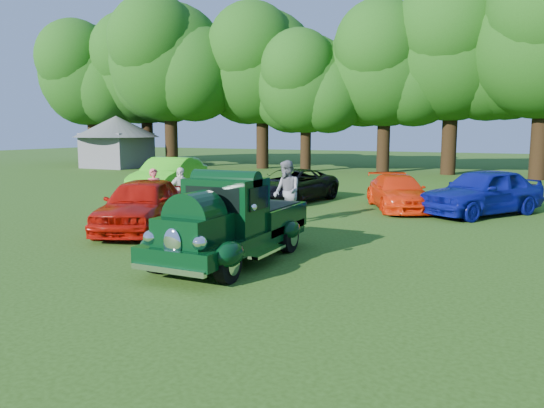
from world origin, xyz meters
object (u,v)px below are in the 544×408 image
at_px(back_car_black, 290,186).
at_px(gazebo, 117,136).
at_px(spectator_grey, 287,192).
at_px(red_convertible, 142,204).
at_px(spectator_white, 180,191).
at_px(back_car_orange, 398,192).
at_px(hero_pickup, 232,225).
at_px(back_car_blue, 482,192).
at_px(back_car_lime, 169,177).
at_px(spectator_pink, 154,192).

relative_size(back_car_black, gazebo, 0.73).
bearing_deg(spectator_grey, red_convertible, -97.54).
bearing_deg(spectator_white, back_car_orange, -29.48).
distance_m(hero_pickup, back_car_blue, 10.16).
distance_m(back_car_blue, spectator_grey, 6.87).
bearing_deg(back_car_blue, spectator_white, -119.25).
bearing_deg(back_car_lime, spectator_pink, -71.43).
relative_size(red_convertible, back_car_blue, 0.96).
distance_m(hero_pickup, back_car_lime, 12.09).
distance_m(red_convertible, spectator_grey, 4.30).
relative_size(back_car_lime, spectator_pink, 3.17).
bearing_deg(back_car_black, spectator_white, -102.70).
relative_size(back_car_orange, spectator_pink, 2.68).
bearing_deg(back_car_black, hero_pickup, -63.99).
xyz_separation_m(back_car_lime, back_car_orange, (9.88, 0.35, -0.21)).
xyz_separation_m(hero_pickup, back_car_lime, (-8.25, 8.83, 0.03)).
xyz_separation_m(spectator_white, gazebo, (-17.77, 16.81, 1.59)).
distance_m(back_car_black, back_car_orange, 4.33).
bearing_deg(gazebo, hero_pickup, -43.69).
relative_size(spectator_grey, gazebo, 0.30).
bearing_deg(spectator_grey, back_car_orange, 103.83).
xyz_separation_m(back_car_black, back_car_orange, (4.33, -0.12, -0.04)).
xyz_separation_m(hero_pickup, back_car_black, (-2.70, 9.31, -0.14)).
xyz_separation_m(red_convertible, gazebo, (-18.38, 19.52, 1.64)).
bearing_deg(hero_pickup, spectator_white, 135.25).
bearing_deg(back_car_black, spectator_grey, -57.57).
bearing_deg(back_car_lime, spectator_grey, -42.02).
relative_size(back_car_black, spectator_pink, 2.96).
bearing_deg(hero_pickup, back_car_black, 106.18).
distance_m(back_car_lime, back_car_blue, 12.72).
bearing_deg(back_car_orange, spectator_pink, -170.37).
relative_size(hero_pickup, back_car_blue, 1.01).
xyz_separation_m(back_car_orange, spectator_white, (-6.28, -4.58, 0.19)).
distance_m(back_car_blue, spectator_pink, 11.04).
distance_m(hero_pickup, spectator_white, 6.55).
distance_m(back_car_lime, spectator_grey, 8.55).
bearing_deg(gazebo, spectator_pink, -45.33).
xyz_separation_m(back_car_lime, spectator_pink, (2.84, -4.62, -0.04)).
bearing_deg(hero_pickup, gazebo, 136.31).
bearing_deg(hero_pickup, spectator_grey, 99.40).
relative_size(back_car_orange, back_car_blue, 0.91).
xyz_separation_m(back_car_lime, back_car_blue, (12.72, 0.29, -0.04)).
bearing_deg(spectator_white, hero_pickup, -110.35).
height_order(red_convertible, back_car_blue, back_car_blue).
height_order(hero_pickup, spectator_pink, hero_pickup).
relative_size(back_car_blue, spectator_white, 2.87).
bearing_deg(spectator_grey, back_car_black, 154.51).
relative_size(red_convertible, back_car_black, 0.95).
bearing_deg(spectator_pink, red_convertible, -104.20).
distance_m(hero_pickup, gazebo, 31.04).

